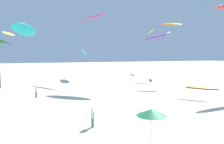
{
  "coord_description": "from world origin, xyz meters",
  "views": [
    {
      "loc": [
        -10.72,
        -7.63,
        6.16
      ],
      "look_at": [
        -1.88,
        16.18,
        4.01
      ],
      "focal_mm": 33.59,
      "sensor_mm": 36.0,
      "label": 1
    }
  ],
  "objects_px": {
    "grounded_kite_0": "(202,88)",
    "person_near_left": "(93,117)",
    "flying_kite_11": "(171,24)",
    "beach_umbrella": "(151,112)",
    "flying_kite_6": "(84,52)",
    "flying_kite_7": "(94,17)",
    "flying_kite_0": "(158,37)",
    "flying_kite_5": "(168,33)",
    "flying_kite_8": "(9,34)",
    "flying_kite_9": "(151,31)",
    "person_foreground_walker": "(36,91)",
    "flying_kite_3": "(25,30)"
  },
  "relations": [
    {
      "from": "person_near_left",
      "to": "flying_kite_6",
      "type": "bearing_deg",
      "value": 78.39
    },
    {
      "from": "flying_kite_3",
      "to": "flying_kite_6",
      "type": "xyz_separation_m",
      "value": [
        12.85,
        23.99,
        -2.44
      ]
    },
    {
      "from": "person_near_left",
      "to": "beach_umbrella",
      "type": "relative_size",
      "value": 0.68
    },
    {
      "from": "flying_kite_6",
      "to": "beach_umbrella",
      "type": "distance_m",
      "value": 40.79
    },
    {
      "from": "flying_kite_8",
      "to": "beach_umbrella",
      "type": "relative_size",
      "value": 5.29
    },
    {
      "from": "flying_kite_8",
      "to": "person_near_left",
      "type": "height_order",
      "value": "flying_kite_8"
    },
    {
      "from": "flying_kite_6",
      "to": "flying_kite_7",
      "type": "distance_m",
      "value": 9.11
    },
    {
      "from": "flying_kite_5",
      "to": "flying_kite_0",
      "type": "bearing_deg",
      "value": -144.4
    },
    {
      "from": "person_foreground_walker",
      "to": "flying_kite_6",
      "type": "bearing_deg",
      "value": 60.97
    },
    {
      "from": "flying_kite_3",
      "to": "flying_kite_8",
      "type": "bearing_deg",
      "value": 98.24
    },
    {
      "from": "flying_kite_7",
      "to": "flying_kite_9",
      "type": "height_order",
      "value": "flying_kite_7"
    },
    {
      "from": "flying_kite_5",
      "to": "person_foreground_walker",
      "type": "relative_size",
      "value": 7.93
    },
    {
      "from": "flying_kite_5",
      "to": "flying_kite_7",
      "type": "relative_size",
      "value": 0.82
    },
    {
      "from": "flying_kite_3",
      "to": "grounded_kite_0",
      "type": "height_order",
      "value": "flying_kite_3"
    },
    {
      "from": "flying_kite_0",
      "to": "flying_kite_11",
      "type": "relative_size",
      "value": 0.89
    },
    {
      "from": "flying_kite_9",
      "to": "grounded_kite_0",
      "type": "relative_size",
      "value": 2.59
    },
    {
      "from": "flying_kite_11",
      "to": "beach_umbrella",
      "type": "bearing_deg",
      "value": -128.02
    },
    {
      "from": "flying_kite_0",
      "to": "beach_umbrella",
      "type": "xyz_separation_m",
      "value": [
        -21.92,
        -33.7,
        -8.44
      ]
    },
    {
      "from": "flying_kite_3",
      "to": "flying_kite_8",
      "type": "distance_m",
      "value": 39.79
    },
    {
      "from": "flying_kite_11",
      "to": "beach_umbrella",
      "type": "xyz_separation_m",
      "value": [
        -20.14,
        -25.76,
        -10.36
      ]
    },
    {
      "from": "flying_kite_8",
      "to": "flying_kite_5",
      "type": "bearing_deg",
      "value": -22.63
    },
    {
      "from": "flying_kite_3",
      "to": "flying_kite_5",
      "type": "height_order",
      "value": "flying_kite_5"
    },
    {
      "from": "grounded_kite_0",
      "to": "person_near_left",
      "type": "xyz_separation_m",
      "value": [
        -23.66,
        -12.53,
        0.75
      ]
    },
    {
      "from": "person_near_left",
      "to": "beach_umbrella",
      "type": "xyz_separation_m",
      "value": [
        2.95,
        -4.54,
        1.28
      ]
    },
    {
      "from": "flying_kite_0",
      "to": "person_foreground_walker",
      "type": "height_order",
      "value": "flying_kite_0"
    },
    {
      "from": "flying_kite_3",
      "to": "flying_kite_9",
      "type": "xyz_separation_m",
      "value": [
        39.99,
        36.71,
        4.96
      ]
    },
    {
      "from": "flying_kite_5",
      "to": "flying_kite_11",
      "type": "height_order",
      "value": "flying_kite_5"
    },
    {
      "from": "beach_umbrella",
      "to": "flying_kite_5",
      "type": "bearing_deg",
      "value": 53.67
    },
    {
      "from": "flying_kite_7",
      "to": "flying_kite_11",
      "type": "xyz_separation_m",
      "value": [
        13.96,
        -11.39,
        -2.61
      ]
    },
    {
      "from": "flying_kite_6",
      "to": "grounded_kite_0",
      "type": "bearing_deg",
      "value": -54.9
    },
    {
      "from": "beach_umbrella",
      "to": "flying_kite_0",
      "type": "bearing_deg",
      "value": 56.95
    },
    {
      "from": "flying_kite_11",
      "to": "beach_umbrella",
      "type": "relative_size",
      "value": 5.43
    },
    {
      "from": "flying_kite_5",
      "to": "grounded_kite_0",
      "type": "height_order",
      "value": "flying_kite_5"
    },
    {
      "from": "flying_kite_0",
      "to": "flying_kite_7",
      "type": "distance_m",
      "value": 16.74
    },
    {
      "from": "flying_kite_7",
      "to": "person_foreground_walker",
      "type": "relative_size",
      "value": 9.65
    },
    {
      "from": "flying_kite_0",
      "to": "person_near_left",
      "type": "distance_m",
      "value": 39.54
    },
    {
      "from": "flying_kite_11",
      "to": "grounded_kite_0",
      "type": "distance_m",
      "value": 15.14
    },
    {
      "from": "flying_kite_5",
      "to": "grounded_kite_0",
      "type": "relative_size",
      "value": 2.26
    },
    {
      "from": "flying_kite_0",
      "to": "flying_kite_8",
      "type": "relative_size",
      "value": 0.92
    },
    {
      "from": "flying_kite_5",
      "to": "flying_kite_7",
      "type": "distance_m",
      "value": 22.02
    },
    {
      "from": "flying_kite_6",
      "to": "beach_umbrella",
      "type": "relative_size",
      "value": 4.52
    },
    {
      "from": "flying_kite_6",
      "to": "flying_kite_8",
      "type": "xyz_separation_m",
      "value": [
        -18.53,
        15.28,
        5.32
      ]
    },
    {
      "from": "flying_kite_3",
      "to": "beach_umbrella",
      "type": "relative_size",
      "value": 4.26
    },
    {
      "from": "flying_kite_8",
      "to": "grounded_kite_0",
      "type": "height_order",
      "value": "flying_kite_8"
    },
    {
      "from": "flying_kite_6",
      "to": "person_foreground_walker",
      "type": "relative_size",
      "value": 6.53
    },
    {
      "from": "flying_kite_3",
      "to": "flying_kite_6",
      "type": "bearing_deg",
      "value": 61.83
    },
    {
      "from": "flying_kite_11",
      "to": "flying_kite_5",
      "type": "bearing_deg",
      "value": 57.47
    },
    {
      "from": "flying_kite_0",
      "to": "flying_kite_9",
      "type": "bearing_deg",
      "value": 63.53
    },
    {
      "from": "grounded_kite_0",
      "to": "beach_umbrella",
      "type": "height_order",
      "value": "beach_umbrella"
    },
    {
      "from": "flying_kite_8",
      "to": "flying_kite_11",
      "type": "relative_size",
      "value": 0.97
    }
  ]
}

